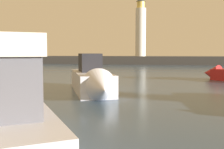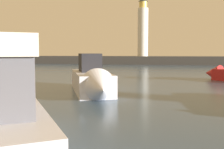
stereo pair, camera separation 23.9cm
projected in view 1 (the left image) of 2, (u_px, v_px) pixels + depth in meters
ground_plane at (126, 75)px, 33.24m from camera, size 220.00×220.00×0.00m
breakwater at (148, 60)px, 63.90m from camera, size 73.94×6.52×1.91m
lighthouse at (141, 29)px, 63.68m from camera, size 2.41×2.41×13.60m
motorboat_1 at (4, 112)px, 8.10m from camera, size 6.53×7.97×3.51m
motorboat_3 at (93, 80)px, 18.20m from camera, size 5.56×8.70×2.99m
mooring_buoy at (10, 83)px, 20.29m from camera, size 0.99×0.99×0.99m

